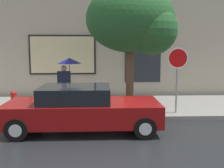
{
  "coord_description": "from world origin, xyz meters",
  "views": [
    {
      "loc": [
        -0.21,
        -8.02,
        2.58
      ],
      "look_at": [
        0.2,
        1.8,
        1.2
      ],
      "focal_mm": 42.87,
      "sensor_mm": 36.0,
      "label": 1
    }
  ],
  "objects_px": {
    "fire_hydrant": "(14,101)",
    "stop_sign": "(177,67)",
    "parked_car": "(81,109)",
    "street_tree": "(135,22)",
    "pedestrian_with_umbrella": "(67,69)"
  },
  "relations": [
    {
      "from": "street_tree",
      "to": "parked_car",
      "type": "bearing_deg",
      "value": -131.92
    },
    {
      "from": "parked_car",
      "to": "street_tree",
      "type": "xyz_separation_m",
      "value": [
        1.87,
        2.09,
        2.81
      ]
    },
    {
      "from": "parked_car",
      "to": "stop_sign",
      "type": "distance_m",
      "value": 3.87
    },
    {
      "from": "pedestrian_with_umbrella",
      "to": "street_tree",
      "type": "distance_m",
      "value": 3.18
    },
    {
      "from": "street_tree",
      "to": "stop_sign",
      "type": "bearing_deg",
      "value": -21.03
    },
    {
      "from": "pedestrian_with_umbrella",
      "to": "parked_car",
      "type": "bearing_deg",
      "value": -74.02
    },
    {
      "from": "parked_car",
      "to": "fire_hydrant",
      "type": "bearing_deg",
      "value": 143.56
    },
    {
      "from": "fire_hydrant",
      "to": "street_tree",
      "type": "bearing_deg",
      "value": 1.34
    },
    {
      "from": "pedestrian_with_umbrella",
      "to": "street_tree",
      "type": "xyz_separation_m",
      "value": [
        2.58,
        -0.4,
        1.8
      ]
    },
    {
      "from": "fire_hydrant",
      "to": "pedestrian_with_umbrella",
      "type": "height_order",
      "value": "pedestrian_with_umbrella"
    },
    {
      "from": "parked_car",
      "to": "pedestrian_with_umbrella",
      "type": "xyz_separation_m",
      "value": [
        -0.71,
        2.49,
        1.01
      ]
    },
    {
      "from": "parked_car",
      "to": "stop_sign",
      "type": "bearing_deg",
      "value": 24.08
    },
    {
      "from": "fire_hydrant",
      "to": "stop_sign",
      "type": "relative_size",
      "value": 0.33
    },
    {
      "from": "fire_hydrant",
      "to": "stop_sign",
      "type": "bearing_deg",
      "value": -4.44
    },
    {
      "from": "parked_car",
      "to": "pedestrian_with_umbrella",
      "type": "bearing_deg",
      "value": 105.98
    }
  ]
}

